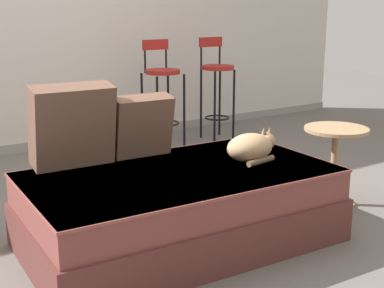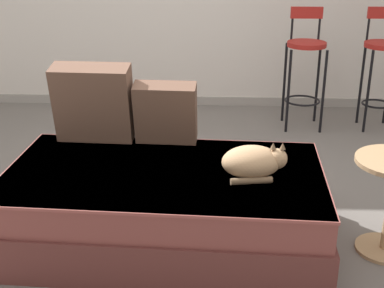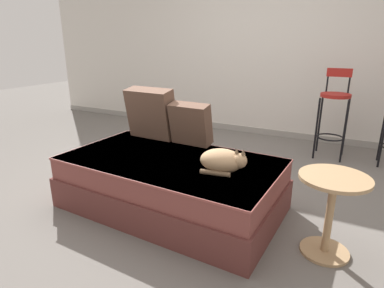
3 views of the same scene
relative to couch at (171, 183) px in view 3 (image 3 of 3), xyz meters
name	(u,v)px [view 3 (image 3 of 3)]	position (x,y,z in m)	size (l,w,h in m)	color
ground_plane	(193,189)	(0.00, 0.40, -0.23)	(16.00, 16.00, 0.00)	#66605B
wall_back_panel	(264,46)	(0.00, 2.65, 1.07)	(8.00, 0.10, 2.60)	silver
wall_baseboard_trim	(258,131)	(0.00, 2.60, -0.18)	(8.00, 0.02, 0.09)	gray
couch	(171,183)	(0.00, 0.00, 0.00)	(1.84, 1.10, 0.45)	brown
throw_pillow_corner	(151,113)	(-0.47, 0.43, 0.47)	(0.49, 0.27, 0.50)	brown
throw_pillow_middle	(191,124)	(-0.03, 0.41, 0.42)	(0.39, 0.23, 0.40)	brown
cat	(223,161)	(0.49, -0.06, 0.30)	(0.37, 0.29, 0.20)	tan
bar_stool_near_window	(334,108)	(1.07, 2.01, 0.38)	(0.34, 0.34, 1.06)	black
side_table	(331,204)	(1.24, -0.06, 0.14)	(0.44, 0.44, 0.56)	tan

